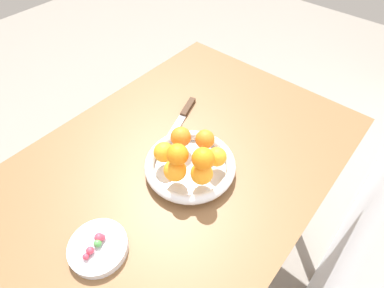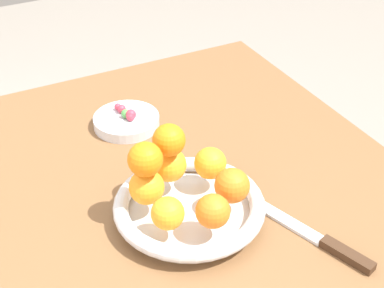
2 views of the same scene
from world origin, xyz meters
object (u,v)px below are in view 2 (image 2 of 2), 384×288
at_px(candy_dish, 126,121).
at_px(orange_5, 210,163).
at_px(orange_1, 147,187).
at_px(knife, 314,236).
at_px(candy_ball_3, 118,107).
at_px(orange_4, 232,186).
at_px(orange_3, 213,211).
at_px(orange_2, 168,213).
at_px(candy_ball_2, 122,109).
at_px(orange_6, 145,159).
at_px(dining_table, 215,245).
at_px(candy_ball_4, 126,114).
at_px(candy_ball_1, 131,115).
at_px(orange_7, 169,140).
at_px(candy_ball_0, 130,117).
at_px(fruit_bowl, 190,209).
at_px(orange_0, 169,165).

xyz_separation_m(candy_dish, orange_5, (-0.27, -0.05, 0.06)).
height_order(candy_dish, orange_1, orange_1).
xyz_separation_m(orange_5, knife, (-0.17, -0.10, -0.06)).
relative_size(candy_ball_3, knife, 0.06).
xyz_separation_m(orange_4, candy_ball_3, (0.37, 0.05, -0.04)).
bearing_deg(orange_3, orange_2, 65.95).
bearing_deg(candy_ball_2, orange_2, 169.55).
distance_m(candy_dish, orange_2, 0.36).
bearing_deg(orange_1, orange_6, 166.09).
relative_size(dining_table, orange_3, 20.15).
bearing_deg(orange_4, candy_ball_3, 8.24).
bearing_deg(candy_ball_4, orange_5, -169.69).
relative_size(orange_1, candy_ball_1, 2.69).
height_order(orange_1, orange_7, orange_7).
bearing_deg(dining_table, orange_2, 110.78).
xyz_separation_m(orange_1, knife, (-0.16, -0.22, -0.06)).
bearing_deg(knife, orange_4, 42.34).
bearing_deg(orange_5, candy_ball_4, 10.31).
relative_size(orange_2, orange_7, 0.96).
relative_size(candy_dish, candy_ball_0, 8.01).
xyz_separation_m(orange_1, candy_ball_3, (0.31, -0.07, -0.04)).
bearing_deg(orange_2, orange_4, -85.22).
relative_size(orange_1, candy_ball_0, 3.44).
height_order(dining_table, fruit_bowl, fruit_bowl).
distance_m(orange_4, candy_ball_0, 0.33).
relative_size(orange_2, candy_ball_4, 2.87).
xyz_separation_m(orange_1, orange_7, (0.03, -0.05, 0.06)).
distance_m(orange_0, candy_ball_0, 0.23).
bearing_deg(candy_ball_3, orange_5, -170.20).
distance_m(orange_6, candy_ball_4, 0.31).
relative_size(dining_table, candy_ball_2, 61.02).
distance_m(orange_2, orange_4, 0.12).
bearing_deg(candy_ball_3, orange_3, 179.70).
xyz_separation_m(orange_3, orange_6, (0.10, 0.07, 0.06)).
height_order(candy_dish, orange_0, orange_0).
relative_size(orange_3, orange_6, 0.97).
height_order(orange_4, candy_ball_0, orange_4).
bearing_deg(knife, orange_3, 66.57).
distance_m(fruit_bowl, orange_4, 0.08).
xyz_separation_m(orange_0, candy_ball_3, (0.28, -0.01, -0.04)).
bearing_deg(orange_0, orange_4, -145.37).
xyz_separation_m(fruit_bowl, candy_dish, (0.31, -0.01, -0.01)).
height_order(orange_2, orange_6, orange_6).
xyz_separation_m(orange_4, candy_ball_4, (0.34, 0.05, -0.04)).
distance_m(orange_2, candy_ball_3, 0.39).
bearing_deg(orange_3, candy_ball_3, -0.30).
relative_size(fruit_bowl, orange_3, 4.60).
relative_size(orange_1, orange_3, 1.06).
bearing_deg(orange_4, orange_1, 64.30).
xyz_separation_m(candy_ball_2, knife, (-0.46, -0.14, -0.03)).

